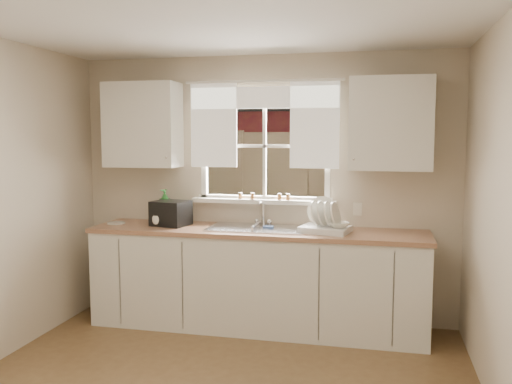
% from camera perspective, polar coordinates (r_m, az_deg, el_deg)
% --- Properties ---
extents(room_walls, '(3.62, 4.02, 2.50)m').
position_cam_1_polar(room_walls, '(3.18, -6.88, -3.37)').
color(room_walls, beige).
rests_on(room_walls, ground).
extents(ceiling, '(3.60, 4.00, 0.02)m').
position_cam_1_polar(ceiling, '(3.28, -6.77, 19.13)').
color(ceiling, silver).
rests_on(ceiling, room_walls).
extents(window, '(1.38, 0.16, 1.06)m').
position_cam_1_polar(window, '(5.13, 0.87, 3.02)').
color(window, white).
rests_on(window, room_walls).
extents(curtains, '(1.50, 0.03, 0.81)m').
position_cam_1_polar(curtains, '(5.08, 0.76, 8.04)').
color(curtains, white).
rests_on(curtains, room_walls).
extents(base_cabinets, '(3.00, 0.62, 0.87)m').
position_cam_1_polar(base_cabinets, '(4.99, 0.08, -9.31)').
color(base_cabinets, white).
rests_on(base_cabinets, ground).
extents(countertop, '(3.04, 0.65, 0.04)m').
position_cam_1_polar(countertop, '(4.89, 0.08, -4.16)').
color(countertop, '#A17050').
rests_on(countertop, base_cabinets).
extents(upper_cabinet_left, '(0.70, 0.33, 0.80)m').
position_cam_1_polar(upper_cabinet_left, '(5.32, -11.82, 6.92)').
color(upper_cabinet_left, white).
rests_on(upper_cabinet_left, room_walls).
extents(upper_cabinet_right, '(0.70, 0.33, 0.80)m').
position_cam_1_polar(upper_cabinet_right, '(4.84, 13.97, 6.97)').
color(upper_cabinet_right, white).
rests_on(upper_cabinet_right, room_walls).
extents(wall_outlet, '(0.08, 0.01, 0.12)m').
position_cam_1_polar(wall_outlet, '(5.05, 10.65, -1.76)').
color(wall_outlet, beige).
rests_on(wall_outlet, room_walls).
extents(sill_jars, '(0.50, 0.04, 0.06)m').
position_cam_1_polar(sill_jars, '(5.10, 0.94, -0.46)').
color(sill_jars, brown).
rests_on(sill_jars, window).
extents(backyard, '(20.00, 10.00, 6.13)m').
position_cam_1_polar(backyard, '(11.57, 10.61, 14.37)').
color(backyard, '#335421').
rests_on(backyard, ground).
extents(sink, '(0.88, 0.52, 0.40)m').
position_cam_1_polar(sink, '(4.93, 0.16, -4.69)').
color(sink, '#B7B7BC').
rests_on(sink, countertop).
extents(dish_rack, '(0.46, 0.39, 0.30)m').
position_cam_1_polar(dish_rack, '(4.76, 7.28, -3.32)').
color(dish_rack, silver).
rests_on(dish_rack, countertop).
extents(bowl, '(0.24, 0.24, 0.05)m').
position_cam_1_polar(bowl, '(4.70, 8.64, -3.43)').
color(bowl, white).
rests_on(bowl, dish_rack).
extents(soap_bottle_a, '(0.16, 0.16, 0.32)m').
position_cam_1_polar(soap_bottle_a, '(5.31, -9.57, -1.45)').
color(soap_bottle_a, '#2A8231').
rests_on(soap_bottle_a, countertop).
extents(soap_bottle_b, '(0.11, 0.11, 0.20)m').
position_cam_1_polar(soap_bottle_b, '(5.38, -10.27, -2.06)').
color(soap_bottle_b, '#3574C9').
rests_on(soap_bottle_b, countertop).
extents(soap_bottle_c, '(0.15, 0.15, 0.15)m').
position_cam_1_polar(soap_bottle_c, '(5.33, -10.44, -2.39)').
color(soap_bottle_c, beige).
rests_on(soap_bottle_c, countertop).
extents(saucer, '(0.17, 0.17, 0.01)m').
position_cam_1_polar(saucer, '(5.36, -14.51, -3.18)').
color(saucer, silver).
rests_on(saucer, countertop).
extents(cup, '(0.17, 0.17, 0.10)m').
position_cam_1_polar(cup, '(5.12, -10.18, -2.97)').
color(cup, white).
rests_on(cup, countertop).
extents(black_appliance, '(0.37, 0.33, 0.23)m').
position_cam_1_polar(black_appliance, '(5.14, -8.94, -2.21)').
color(black_appliance, black).
rests_on(black_appliance, countertop).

